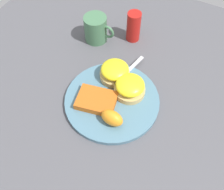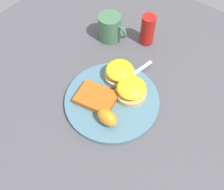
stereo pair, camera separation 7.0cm
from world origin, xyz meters
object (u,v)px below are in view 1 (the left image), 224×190
Objects in this scene: condiment_bottle at (134,27)px; fork at (116,85)px; sandwich_benedict_right at (115,72)px; orange_wedge at (112,118)px; cup at (96,29)px; hashbrown_patty at (97,100)px; sandwich_benedict_left at (130,87)px.

fork is at bearing -78.62° from condiment_bottle.
sandwich_benedict_right reaches higher than orange_wedge.
cup is 1.01× the size of condiment_bottle.
fork is at bearing -57.35° from sandwich_benedict_right.
orange_wedge is 0.32m from cup.
orange_wedge is 0.26× the size of fork.
fork is 0.21m from cup.
hashbrown_patty is at bearing -104.89° from fork.
sandwich_benedict_right is (-0.06, 0.03, 0.00)m from sandwich_benedict_left.
condiment_bottle is at bearing 101.38° from fork.
sandwich_benedict_left is 1.00× the size of sandwich_benedict_right.
hashbrown_patty is (-0.00, -0.10, -0.01)m from sandwich_benedict_right.
fork is 2.32× the size of condiment_bottle.
sandwich_benedict_right is 0.04m from fork.
orange_wedge is 0.60× the size of condiment_bottle.
sandwich_benedict_right is at bearing 87.60° from hashbrown_patty.
sandwich_benedict_right is 0.18m from condiment_bottle.
sandwich_benedict_left is at bearing -5.98° from fork.
hashbrown_patty is 1.73× the size of orange_wedge.
sandwich_benedict_left is 0.37× the size of fork.
sandwich_benedict_left reaches higher than hashbrown_patty.
sandwich_benedict_right is 0.15m from orange_wedge.
condiment_bottle is (-0.02, 0.28, 0.03)m from hashbrown_patty.
hashbrown_patty is 0.26m from cup.
cup is (-0.13, 0.23, 0.02)m from hashbrown_patty.
cup is at bearing 136.06° from sandwich_benedict_right.
cup is at bearing 140.92° from sandwich_benedict_left.
cup is 0.12m from condiment_bottle.
orange_wedge reaches higher than fork.
condiment_bottle reaches higher than sandwich_benedict_right.
sandwich_benedict_right is at bearing -43.94° from cup.
sandwich_benedict_left is 0.83× the size of hashbrown_patty.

